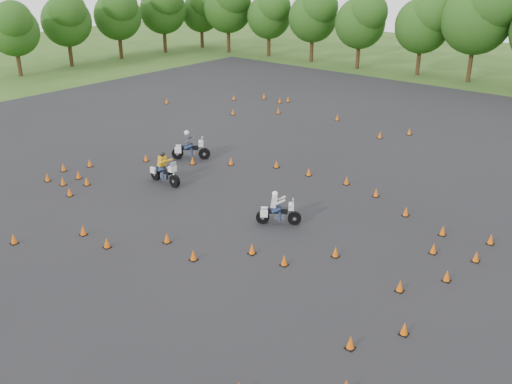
# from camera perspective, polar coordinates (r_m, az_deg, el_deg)

# --- Properties ---
(ground) EXTENTS (140.00, 140.00, 0.00)m
(ground) POSITION_cam_1_polar(r_m,az_deg,el_deg) (24.91, -5.88, -5.31)
(ground) COLOR #2D5119
(ground) RESTS_ON ground
(asphalt_pad) EXTENTS (62.00, 62.00, 0.00)m
(asphalt_pad) POSITION_cam_1_polar(r_m,az_deg,el_deg) (28.97, 2.52, -0.99)
(asphalt_pad) COLOR black
(asphalt_pad) RESTS_ON ground
(traffic_cones) EXTENTS (36.38, 33.54, 0.45)m
(traffic_cones) POSITION_cam_1_polar(r_m,az_deg,el_deg) (28.95, 1.89, -0.52)
(traffic_cones) COLOR #DA5609
(traffic_cones) RESTS_ON asphalt_pad
(rider_grey) EXTENTS (2.29, 2.02, 1.81)m
(rider_grey) POSITION_cam_1_polar(r_m,az_deg,el_deg) (34.94, -6.56, 4.71)
(rider_grey) COLOR #393C40
(rider_grey) RESTS_ON ground
(rider_yellow) EXTENTS (2.32, 0.81, 1.76)m
(rider_yellow) POSITION_cam_1_polar(r_m,az_deg,el_deg) (31.34, -9.17, 2.36)
(rider_yellow) COLOR orange
(rider_yellow) RESTS_ON ground
(rider_white) EXTENTS (2.11, 1.73, 1.63)m
(rider_white) POSITION_cam_1_polar(r_m,az_deg,el_deg) (26.33, 2.29, -1.59)
(rider_white) COLOR beige
(rider_white) RESTS_ON ground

